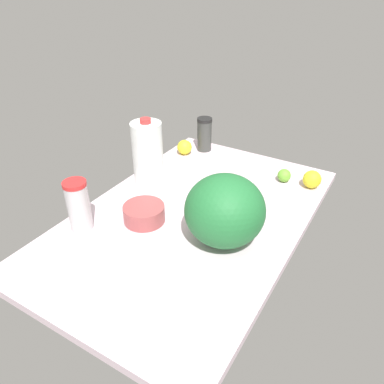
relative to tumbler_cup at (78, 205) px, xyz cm
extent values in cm
cube|color=silver|center=(-26.15, 29.06, -10.78)|extent=(120.00, 76.00, 3.00)
cylinder|color=silver|center=(0.00, 0.00, -0.74)|extent=(7.66, 7.66, 17.07)
cylinder|color=red|center=(0.00, 0.00, 8.50)|extent=(7.89, 7.89, 1.40)
cylinder|color=#3A3D3A|center=(-77.49, 5.27, -1.85)|extent=(7.02, 7.02, 14.86)
cylinder|color=black|center=(-77.49, 5.27, 6.28)|extent=(7.23, 7.23, 1.40)
cylinder|color=white|center=(-36.78, 1.93, 4.11)|extent=(12.28, 12.28, 26.78)
cylinder|color=red|center=(-36.78, 1.93, 18.40)|extent=(4.30, 4.30, 1.80)
ellipsoid|color=#236F36|center=(-19.47, 45.29, 2.50)|extent=(26.10, 26.10, 23.55)
cylinder|color=#A04949|center=(-14.56, 16.12, -6.20)|extent=(14.78, 14.78, 6.14)
sphere|color=yellow|center=(-68.36, -0.47, -5.75)|extent=(7.05, 7.05, 7.05)
sphere|color=yellow|center=(-68.54, 60.77, -5.57)|extent=(7.41, 7.41, 7.41)
sphere|color=#68B334|center=(-67.45, 49.48, -6.49)|extent=(5.58, 5.58, 5.58)
camera|label=1|loc=(70.22, 86.89, 70.14)|focal=35.00mm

